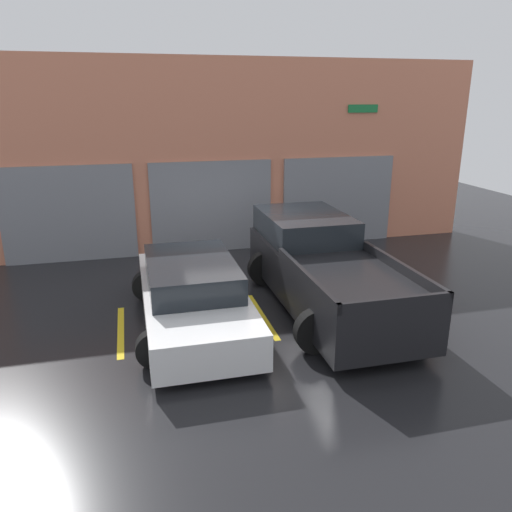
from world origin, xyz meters
name	(u,v)px	position (x,y,z in m)	size (l,w,h in m)	color
ground_plane	(243,286)	(0.00, 0.00, 0.00)	(28.00, 28.00, 0.00)	black
shophouse_building	(216,159)	(-0.01, 3.29, 2.54)	(15.18, 0.68, 5.18)	#D17A5B
pickup_truck	(323,268)	(1.37, -1.41, 0.81)	(2.50, 5.33, 1.69)	black
sedan_white	(192,294)	(-1.37, -1.65, 0.59)	(2.23, 4.66, 1.25)	white
parking_stripe_far_left	(121,331)	(-2.73, -1.68, 0.00)	(0.12, 2.20, 0.01)	gold
parking_stripe_left	(262,316)	(0.00, -1.68, 0.00)	(0.12, 2.20, 0.01)	gold
parking_stripe_centre	(386,302)	(2.73, -1.68, 0.00)	(0.12, 2.20, 0.01)	gold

